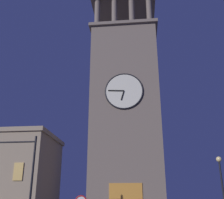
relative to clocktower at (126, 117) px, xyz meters
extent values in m
cube|color=#75665B|center=(0.00, -0.02, -0.69)|extent=(7.70, 7.17, 22.30)
cube|color=#75665B|center=(0.00, -0.02, 10.66)|extent=(8.30, 7.77, 0.40)
cylinder|color=#75665B|center=(-3.25, 2.96, 12.86)|extent=(0.70, 0.70, 4.00)
cylinder|color=#75665B|center=(-1.08, 2.96, 12.86)|extent=(0.70, 0.70, 4.00)
cylinder|color=#75665B|center=(1.08, 2.96, 12.86)|extent=(0.70, 0.70, 4.00)
cylinder|color=#75665B|center=(3.25, 2.96, 12.86)|extent=(0.70, 0.70, 4.00)
cylinder|color=#75665B|center=(-3.25, -3.01, 12.86)|extent=(0.70, 0.70, 4.00)
cylinder|color=#75665B|center=(-1.08, -3.01, 12.86)|extent=(0.70, 0.70, 4.00)
cylinder|color=#75665B|center=(1.08, -3.01, 12.86)|extent=(0.70, 0.70, 4.00)
cylinder|color=#75665B|center=(3.25, -3.01, 12.86)|extent=(0.70, 0.70, 4.00)
cube|color=#75665B|center=(0.00, -0.02, 15.06)|extent=(8.30, 7.77, 0.40)
cylinder|color=black|center=(0.00, -0.02, 16.85)|extent=(0.12, 0.12, 3.18)
cylinder|color=silver|center=(0.00, 3.62, 1.79)|extent=(4.07, 0.12, 4.07)
torus|color=black|center=(0.00, 3.64, 1.79)|extent=(4.23, 0.16, 4.23)
cube|color=black|center=(0.16, 3.72, 1.25)|extent=(0.43, 0.06, 1.11)
cube|color=black|center=(0.86, 3.72, 1.84)|extent=(1.73, 0.06, 0.22)
cube|color=#E0B259|center=(11.07, 3.30, -6.60)|extent=(1.00, 0.12, 1.80)
cylinder|color=black|center=(6.35, 11.43, -8.35)|extent=(0.16, 0.16, 6.96)
cylinder|color=black|center=(8.38, 11.43, -5.30)|extent=(4.06, 0.12, 0.12)
cylinder|color=black|center=(-7.87, 8.01, -9.19)|extent=(0.14, 0.14, 5.28)
sphere|color=#F9DB8C|center=(-7.87, 8.01, -6.33)|extent=(0.44, 0.44, 0.44)
camera|label=1|loc=(-1.58, 31.66, -9.76)|focal=44.69mm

